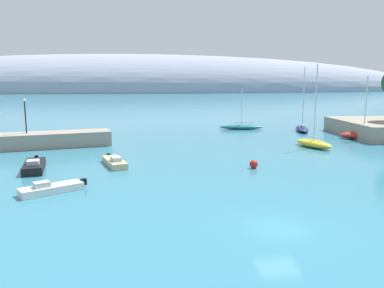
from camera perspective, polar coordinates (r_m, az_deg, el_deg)
water at (r=24.74m, az=12.33°, el=-11.72°), size 600.00×600.00×0.00m
breakwater_rocks at (r=54.12m, az=-25.48°, el=0.25°), size 26.16×9.85×1.88m
distant_ridge at (r=244.34m, az=-9.60°, el=7.47°), size 383.30×73.53×43.67m
sailboat_navy_near_shore at (r=68.10m, az=15.50°, el=2.21°), size 3.67×7.27×10.48m
sailboat_yellow_mid_mooring at (r=52.74m, az=17.02°, el=0.16°), size 3.99×6.12×10.47m
sailboat_red_outer_mooring at (r=62.19m, az=23.37°, el=1.21°), size 7.00×3.94×9.07m
sailboat_teal_end_of_line at (r=68.30m, az=7.08°, el=2.47°), size 7.54×2.78×6.93m
motorboat_black_foreground at (r=41.11m, az=-21.68°, el=-2.95°), size 2.72×5.84×1.16m
motorboat_white_alongside_breakwater at (r=32.94m, az=-19.52°, el=-6.02°), size 4.92×3.80×0.98m
motorboat_sand_outer at (r=41.12m, az=-11.03°, el=-2.54°), size 3.00×5.51×1.01m
mooring_buoy_red at (r=39.61m, az=8.83°, el=-2.86°), size 0.81×0.81×0.81m
harbor_lamp_post at (r=53.56m, az=-22.79°, el=4.24°), size 0.36×0.36×4.32m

